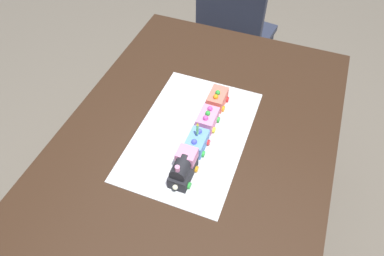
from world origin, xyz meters
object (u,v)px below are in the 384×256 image
Objects in this scene: dining_table at (196,153)px; cake_car_gondola_bubblegum at (208,119)px; cake_locomotive at (183,168)px; cake_car_caboose_coral at (217,99)px; cake_car_flatbed_sky_blue at (197,142)px; birthday_candle at (197,128)px; chair at (234,36)px.

dining_table is 14.00× the size of cake_car_gondola_bubblegum.
cake_locomotive is 0.36m from cake_car_caboose_coral.
cake_car_flatbed_sky_blue is at bearing 0.00° from cake_locomotive.
birthday_candle is at bearing 0.00° from cake_locomotive.
birthday_candle is at bearing -158.32° from dining_table.
cake_locomotive is 0.25m from cake_car_gondola_bubblegum.
birthday_candle reaches higher than dining_table.
chair is at bearing 9.05° from cake_car_gondola_bubblegum.
chair is at bearing 7.46° from dining_table.
birthday_candle is (-0.23, 0.00, 0.07)m from cake_car_caboose_coral.
dining_table is at bearing 21.68° from birthday_candle.
cake_car_flatbed_sky_blue is (-1.09, -0.15, 0.30)m from chair.
cake_car_gondola_bubblegum is at bearing 0.00° from cake_car_flatbed_sky_blue.
cake_car_caboose_coral is at bearing 0.00° from cake_car_flatbed_sky_blue.
cake_car_flatbed_sky_blue is 0.24m from cake_car_caboose_coral.
cake_car_gondola_bubblegum is (-0.97, -0.15, 0.30)m from chair.
cake_car_caboose_coral is 0.24m from birthday_candle.
cake_car_gondola_bubblegum is 0.13m from birthday_candle.
birthday_candle is (0.13, 0.00, 0.05)m from cake_locomotive.
cake_car_caboose_coral is 1.73× the size of birthday_candle.
cake_car_flatbed_sky_blue is at bearing -160.31° from dining_table.
cake_locomotive reaches higher than cake_car_flatbed_sky_blue.
cake_car_gondola_bubblegum is 0.12m from cake_car_caboose_coral.
dining_table is 0.24m from cake_locomotive.
chair is 8.60× the size of cake_car_flatbed_sky_blue.
dining_table is 0.16m from cake_car_gondola_bubblegum.
chair reaches higher than cake_car_gondola_bubblegum.
chair is 6.14× the size of cake_locomotive.
cake_locomotive reaches higher than dining_table.
cake_locomotive is at bearing 180.00° from cake_car_flatbed_sky_blue.
dining_table is 0.23m from cake_car_caboose_coral.
chair is 1.14m from cake_car_flatbed_sky_blue.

